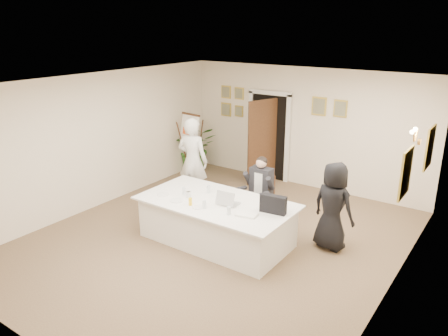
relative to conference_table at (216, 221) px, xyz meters
name	(u,v)px	position (x,y,z in m)	size (l,w,h in m)	color
floor	(216,239)	(-0.04, 0.05, -0.39)	(7.00, 7.00, 0.00)	brown
ceiling	(215,84)	(-0.04, 0.05, 2.41)	(6.00, 7.00, 0.02)	white
wall_back	(304,128)	(-0.04, 3.55, 1.01)	(6.00, 0.10, 2.80)	#F5E5CF
wall_front	(28,248)	(-0.04, -3.45, 1.01)	(6.00, 0.10, 2.80)	#F5E5CF
wall_left	(100,140)	(-3.04, 0.05, 1.01)	(0.10, 7.00, 2.80)	#F5E5CF
wall_right	(397,206)	(2.96, 0.05, 1.01)	(0.10, 7.00, 2.80)	#F5E5CF
doorway	(267,139)	(-0.92, 3.37, 0.65)	(1.14, 0.86, 2.20)	black
pictures_back_wall	(274,105)	(-0.84, 3.52, 1.46)	(3.40, 0.06, 0.80)	gold
pictures_right_wall	(418,159)	(2.93, 1.25, 1.36)	(0.06, 2.20, 0.80)	gold
wall_sconce	(417,136)	(2.86, 1.25, 1.71)	(0.20, 0.30, 0.24)	gold
conference_table	(216,221)	(0.00, 0.00, 0.00)	(2.73, 1.46, 0.78)	silver
seated_man	(260,190)	(0.22, 1.13, 0.28)	(0.58, 0.62, 1.35)	black
flip_chart	(192,149)	(-2.46, 2.38, 0.36)	(0.58, 0.39, 1.62)	#392012
standing_man	(193,161)	(-1.49, 1.20, 0.54)	(0.68, 0.45, 1.87)	silver
standing_woman	(333,206)	(1.76, 0.95, 0.38)	(0.76, 0.49, 1.56)	black
potted_palm	(195,148)	(-2.84, 2.97, 0.21)	(1.08, 0.94, 1.20)	#2C6321
laptop	(229,196)	(0.25, 0.03, 0.52)	(0.34, 0.36, 0.28)	#B7BABC
laptop_bag	(273,204)	(1.05, 0.13, 0.54)	(0.44, 0.12, 0.31)	black
paper_stack	(247,214)	(0.75, -0.20, 0.40)	(0.33, 0.23, 0.03)	white
plate_left	(163,194)	(-0.97, -0.31, 0.39)	(0.21, 0.21, 0.01)	white
plate_mid	(177,201)	(-0.57, -0.39, 0.39)	(0.24, 0.24, 0.01)	white
plate_near	(198,207)	(-0.08, -0.40, 0.39)	(0.21, 0.21, 0.01)	white
glass_a	(184,191)	(-0.66, -0.08, 0.45)	(0.06, 0.06, 0.14)	silver
glass_b	(204,204)	(0.02, -0.36, 0.45)	(0.06, 0.06, 0.14)	silver
glass_c	(229,211)	(0.50, -0.34, 0.45)	(0.07, 0.07, 0.14)	silver
glass_d	(209,189)	(-0.35, 0.24, 0.45)	(0.07, 0.07, 0.14)	silver
oj_glass	(190,202)	(-0.26, -0.40, 0.45)	(0.06, 0.06, 0.13)	yellow
steel_jug	(188,195)	(-0.51, -0.14, 0.44)	(0.08, 0.08, 0.11)	silver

